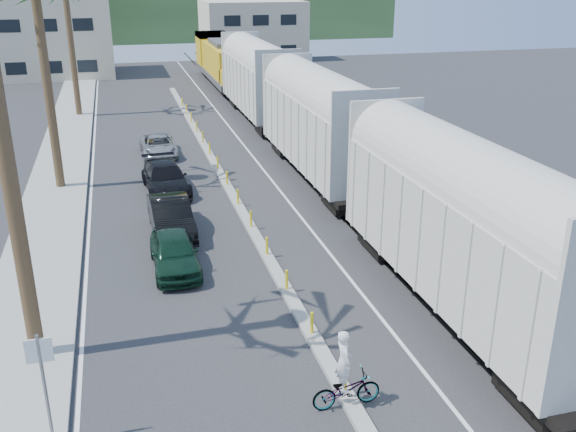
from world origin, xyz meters
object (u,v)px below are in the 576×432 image
(street_sign, at_px, (43,374))
(car_lead, at_px, (174,252))
(cyclist, at_px, (346,382))
(car_second, at_px, (171,217))

(street_sign, relative_size, car_lead, 0.72)
(car_lead, bearing_deg, cyclist, -70.38)
(street_sign, bearing_deg, car_lead, 67.16)
(car_lead, distance_m, car_second, 3.59)
(car_lead, height_order, cyclist, cyclist)
(street_sign, height_order, car_second, street_sign)
(car_second, distance_m, cyclist, 13.26)
(car_lead, distance_m, cyclist, 9.89)
(car_second, height_order, cyclist, cyclist)
(street_sign, xyz_separation_m, car_lead, (3.74, 8.87, -1.26))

